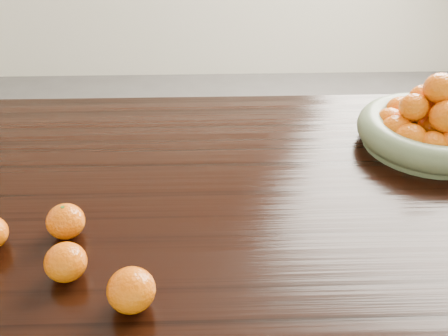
{
  "coord_description": "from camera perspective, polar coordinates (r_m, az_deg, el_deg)",
  "views": [
    {
      "loc": [
        0.0,
        -0.88,
        1.39
      ],
      "look_at": [
        0.03,
        -0.02,
        0.83
      ],
      "focal_mm": 40.0,
      "sensor_mm": 36.0,
      "label": 1
    }
  ],
  "objects": [
    {
      "name": "dining_table",
      "position": [
        1.14,
        -1.5,
        -6.61
      ],
      "size": [
        2.0,
        1.0,
        0.75
      ],
      "color": "black",
      "rests_on": "ground"
    },
    {
      "name": "fruit_bowl",
      "position": [
        1.34,
        22.56,
        4.33
      ],
      "size": [
        0.36,
        0.36,
        0.19
      ],
      "rotation": [
        0.0,
        0.0,
        -0.32
      ],
      "color": "#6D7B5A",
      "rests_on": "dining_table"
    },
    {
      "name": "loose_orange_0",
      "position": [
        1.01,
        -17.64,
        -5.82
      ],
      "size": [
        0.07,
        0.07,
        0.07
      ],
      "primitive_type": "ellipsoid",
      "color": "orange",
      "rests_on": "dining_table"
    },
    {
      "name": "loose_orange_1",
      "position": [
        0.92,
        -17.64,
        -10.21
      ],
      "size": [
        0.07,
        0.07,
        0.07
      ],
      "primitive_type": "ellipsoid",
      "color": "orange",
      "rests_on": "dining_table"
    },
    {
      "name": "loose_orange_2",
      "position": [
        0.84,
        -10.55,
        -13.55
      ],
      "size": [
        0.08,
        0.08,
        0.07
      ],
      "primitive_type": "ellipsoid",
      "color": "orange",
      "rests_on": "dining_table"
    }
  ]
}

